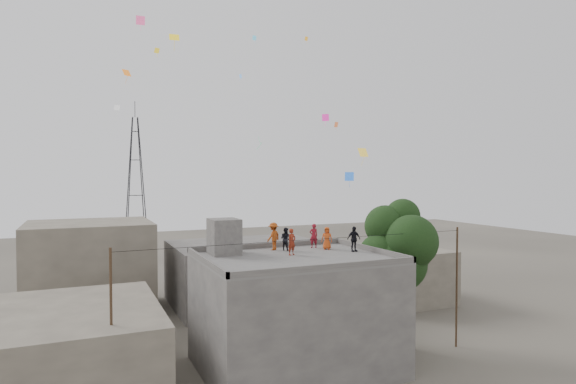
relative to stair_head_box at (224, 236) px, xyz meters
name	(u,v)px	position (x,y,z in m)	size (l,w,h in m)	color
ground	(294,368)	(3.20, -2.60, -7.10)	(140.00, 140.00, 0.00)	#403B34
main_building	(294,313)	(3.20, -2.60, -4.05)	(10.00, 8.00, 6.10)	#494745
parapet	(295,255)	(3.20, -2.60, -0.85)	(10.00, 8.00, 0.30)	#494745
stair_head_box	(224,236)	(0.00, 0.00, 0.00)	(1.60, 1.80, 2.00)	#494745
neighbor_west	(75,349)	(-7.80, -0.60, -5.10)	(8.00, 10.00, 4.00)	#5A5247
neighbor_north	(247,273)	(5.20, 11.40, -4.60)	(12.00, 9.00, 5.00)	#494745
neighbor_northwest	(90,268)	(-6.80, 13.40, -3.60)	(9.00, 8.00, 7.00)	#5A5247
neighbor_east	(395,274)	(17.20, 7.40, -4.90)	(7.00, 8.00, 4.40)	#5A5247
tree	(399,248)	(10.57, -2.00, -1.00)	(4.90, 4.60, 9.10)	black
utility_line	(313,303)	(3.70, -3.85, -3.27)	(20.12, 0.62, 7.40)	black
transmission_tower	(136,188)	(-0.80, 37.40, 1.97)	(2.97, 2.97, 20.01)	black
person_red_adult	(314,236)	(5.74, 0.14, -0.26)	(0.54, 0.35, 1.48)	maroon
person_orange_child	(327,238)	(6.17, -0.79, -0.32)	(0.66, 0.43, 1.35)	#C84716
person_dark_child	(286,239)	(3.74, -0.13, -0.32)	(0.66, 0.52, 1.36)	black
person_dark_adult	(354,239)	(7.21, -2.17, -0.26)	(0.87, 0.36, 1.48)	black
person_orange_adult	(273,236)	(3.12, 0.27, -0.18)	(1.06, 0.61, 1.65)	#A34212
person_red_child	(292,242)	(3.36, -1.87, -0.26)	(0.54, 0.36, 1.49)	maroon
kites	(258,100)	(3.57, 4.13, 8.52)	(17.63, 16.34, 12.51)	orange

